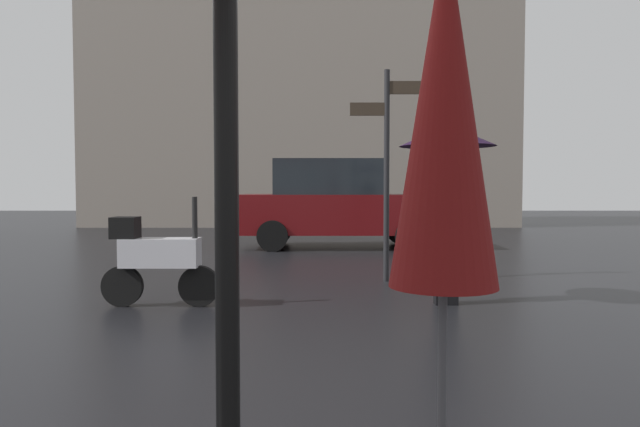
% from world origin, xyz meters
% --- Properties ---
extents(folded_patio_umbrella_near, '(0.49, 0.49, 2.37)m').
position_xyz_m(folded_patio_umbrella_near, '(1.16, -0.26, 1.59)').
color(folded_patio_umbrella_near, black).
rests_on(folded_patio_umbrella_near, ground).
extents(pedestrian_with_umbrella, '(1.09, 1.09, 2.05)m').
position_xyz_m(pedestrian_with_umbrella, '(2.12, 4.14, 1.66)').
color(pedestrian_with_umbrella, black).
rests_on(pedestrian_with_umbrella, ground).
extents(parked_scooter, '(1.32, 0.32, 1.23)m').
position_xyz_m(parked_scooter, '(-1.16, 4.01, 0.55)').
color(parked_scooter, black).
rests_on(parked_scooter, ground).
extents(parked_car_left, '(4.41, 1.84, 1.93)m').
position_xyz_m(parked_car_left, '(1.06, 10.43, 0.98)').
color(parked_car_left, '#590C0F').
rests_on(parked_car_left, ground).
extents(street_signpost, '(1.08, 0.08, 2.99)m').
position_xyz_m(street_signpost, '(1.63, 5.78, 1.81)').
color(street_signpost, black).
rests_on(street_signpost, ground).
extents(building_block, '(14.50, 2.55, 15.10)m').
position_xyz_m(building_block, '(0.00, 17.85, 7.55)').
color(building_block, gray).
rests_on(building_block, ground).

